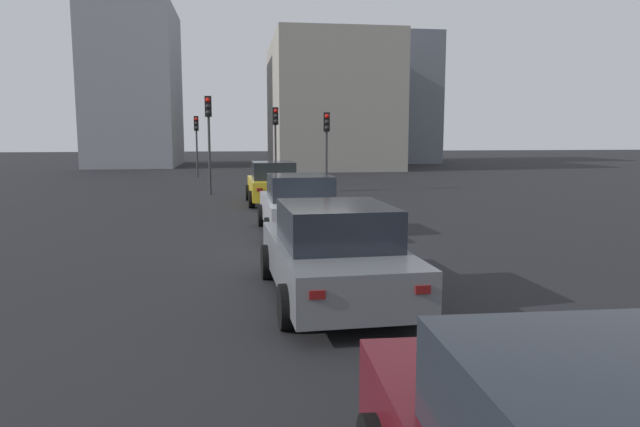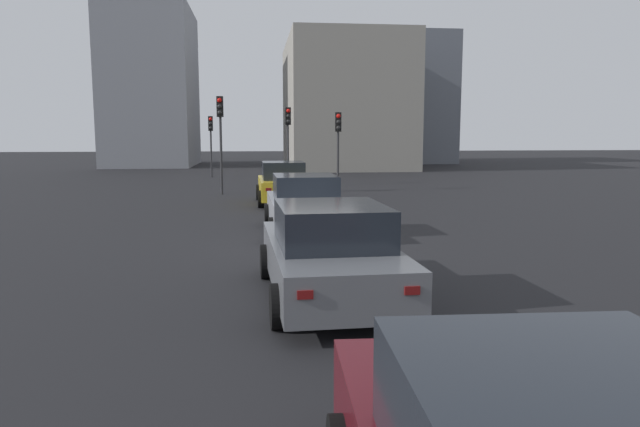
{
  "view_description": "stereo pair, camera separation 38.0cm",
  "coord_description": "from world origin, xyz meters",
  "px_view_note": "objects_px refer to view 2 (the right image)",
  "views": [
    {
      "loc": [
        -13.94,
        1.63,
        2.67
      ],
      "look_at": [
        -2.69,
        0.01,
        1.13
      ],
      "focal_mm": 32.7,
      "sensor_mm": 36.0,
      "label": 1
    },
    {
      "loc": [
        -13.99,
        1.25,
        2.67
      ],
      "look_at": [
        -2.69,
        0.01,
        1.13
      ],
      "focal_mm": 32.7,
      "sensor_mm": 36.0,
      "label": 2
    }
  ],
  "objects_px": {
    "traffic_light_near_left": "(211,133)",
    "car_grey_third": "(330,253)",
    "traffic_light_near_right": "(338,134)",
    "car_yellow_lead": "(283,184)",
    "car_silver_second": "(304,205)",
    "traffic_light_far_right": "(288,130)",
    "traffic_light_far_left": "(220,124)"
  },
  "relations": [
    {
      "from": "traffic_light_near_left",
      "to": "car_grey_third",
      "type": "bearing_deg",
      "value": 1.3
    },
    {
      "from": "car_silver_second",
      "to": "traffic_light_near_right",
      "type": "xyz_separation_m",
      "value": [
        11.66,
        -2.57,
        1.9
      ]
    },
    {
      "from": "car_grey_third",
      "to": "traffic_light_far_left",
      "type": "bearing_deg",
      "value": 6.82
    },
    {
      "from": "car_grey_third",
      "to": "traffic_light_near_right",
      "type": "height_order",
      "value": "traffic_light_near_right"
    },
    {
      "from": "car_yellow_lead",
      "to": "traffic_light_far_left",
      "type": "height_order",
      "value": "traffic_light_far_left"
    },
    {
      "from": "car_yellow_lead",
      "to": "car_grey_third",
      "type": "height_order",
      "value": "car_yellow_lead"
    },
    {
      "from": "car_silver_second",
      "to": "traffic_light_near_left",
      "type": "height_order",
      "value": "traffic_light_near_left"
    },
    {
      "from": "car_silver_second",
      "to": "traffic_light_near_left",
      "type": "distance_m",
      "value": 21.87
    },
    {
      "from": "car_silver_second",
      "to": "traffic_light_far_right",
      "type": "relative_size",
      "value": 1.09
    },
    {
      "from": "car_grey_third",
      "to": "traffic_light_near_right",
      "type": "relative_size",
      "value": 1.29
    },
    {
      "from": "car_grey_third",
      "to": "traffic_light_far_left",
      "type": "height_order",
      "value": "traffic_light_far_left"
    },
    {
      "from": "car_silver_second",
      "to": "traffic_light_far_left",
      "type": "xyz_separation_m",
      "value": [
        10.71,
        2.83,
        2.34
      ]
    },
    {
      "from": "car_grey_third",
      "to": "traffic_light_near_left",
      "type": "xyz_separation_m",
      "value": [
        27.8,
        3.93,
        1.98
      ]
    },
    {
      "from": "car_yellow_lead",
      "to": "traffic_light_near_right",
      "type": "height_order",
      "value": "traffic_light_near_right"
    },
    {
      "from": "traffic_light_near_left",
      "to": "traffic_light_far_left",
      "type": "bearing_deg",
      "value": -0.22
    },
    {
      "from": "traffic_light_near_left",
      "to": "car_yellow_lead",
      "type": "bearing_deg",
      "value": 7.9
    },
    {
      "from": "traffic_light_near_left",
      "to": "traffic_light_far_right",
      "type": "distance_m",
      "value": 7.74
    },
    {
      "from": "car_yellow_lead",
      "to": "traffic_light_far_right",
      "type": "xyz_separation_m",
      "value": [
        8.14,
        -0.67,
        2.15
      ]
    },
    {
      "from": "traffic_light_near_left",
      "to": "traffic_light_near_right",
      "type": "xyz_separation_m",
      "value": [
        -9.74,
        -6.62,
        -0.07
      ]
    },
    {
      "from": "car_yellow_lead",
      "to": "traffic_light_far_right",
      "type": "distance_m",
      "value": 8.45
    },
    {
      "from": "car_grey_third",
      "to": "traffic_light_far_right",
      "type": "bearing_deg",
      "value": -3.57
    },
    {
      "from": "car_silver_second",
      "to": "traffic_light_near_right",
      "type": "bearing_deg",
      "value": -13.6
    },
    {
      "from": "car_yellow_lead",
      "to": "traffic_light_far_left",
      "type": "distance_m",
      "value": 5.13
    },
    {
      "from": "traffic_light_near_left",
      "to": "traffic_light_far_left",
      "type": "xyz_separation_m",
      "value": [
        -10.69,
        -1.22,
        0.37
      ]
    },
    {
      "from": "traffic_light_near_left",
      "to": "traffic_light_far_left",
      "type": "relative_size",
      "value": 0.87
    },
    {
      "from": "car_yellow_lead",
      "to": "traffic_light_far_right",
      "type": "height_order",
      "value": "traffic_light_far_right"
    },
    {
      "from": "car_yellow_lead",
      "to": "traffic_light_far_left",
      "type": "relative_size",
      "value": 0.95
    },
    {
      "from": "traffic_light_far_left",
      "to": "traffic_light_far_right",
      "type": "bearing_deg",
      "value": 146.41
    },
    {
      "from": "car_yellow_lead",
      "to": "car_silver_second",
      "type": "xyz_separation_m",
      "value": [
        -6.92,
        -0.27,
        -0.01
      ]
    },
    {
      "from": "traffic_light_near_left",
      "to": "traffic_light_far_right",
      "type": "relative_size",
      "value": 0.93
    },
    {
      "from": "car_yellow_lead",
      "to": "traffic_light_far_right",
      "type": "bearing_deg",
      "value": -6.02
    },
    {
      "from": "traffic_light_near_right",
      "to": "car_yellow_lead",
      "type": "bearing_deg",
      "value": -28.87
    }
  ]
}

